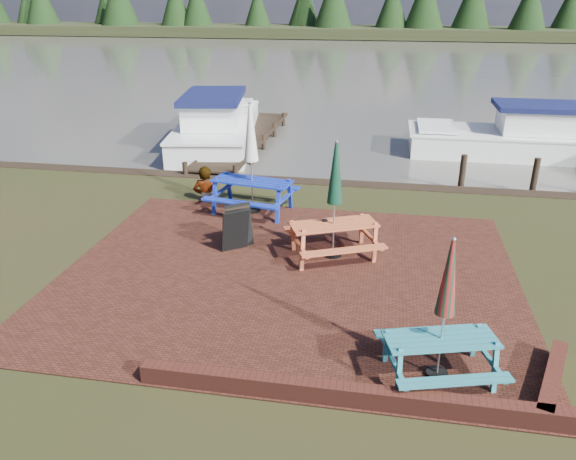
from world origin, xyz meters
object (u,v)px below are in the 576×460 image
Objects in this scene: picnic_table_teal at (442,332)px; boat_near at (522,139)px; jetty at (245,139)px; boat_jetty at (217,127)px; picnic_table_red at (334,218)px; person at (204,167)px; chalkboard at (237,228)px; picnic_table_blue at (252,175)px.

picnic_table_teal reaches higher than boat_near.
jetty is 1.13× the size of boat_jetty.
picnic_table_red reaches higher than person.
boat_near is (7.79, 9.81, -0.09)m from chalkboard.
picnic_table_red is at bearing -65.16° from jetty.
picnic_table_blue is 0.34× the size of boat_jetty.
boat_near is at bearing 3.32° from jetty.
person is (-3.73, 2.84, 0.08)m from picnic_table_red.
boat_jetty is (-7.33, 13.29, -0.31)m from picnic_table_teal.
person reaches higher than boat_jetty.
boat_jetty is 4.19× the size of person.
picnic_table_red is at bearing -69.73° from boat_jetty.
picnic_table_teal is at bearing -64.53° from jetty.
person is (-9.42, -7.00, 0.55)m from boat_near.
boat_near is at bearing -7.58° from boat_jetty.
picnic_table_red is 0.33× the size of boat_near.
picnic_table_teal reaches higher than chalkboard.
boat_jetty is at bearing 95.46° from picnic_table_red.
person reaches higher than boat_near.
chalkboard is 0.11× the size of jetty.
picnic_table_teal is at bearing -80.08° from chalkboard.
picnic_table_red is 10.93m from boat_jetty.
boat_near reaches higher than jetty.
boat_near reaches higher than chalkboard.
boat_jetty is 6.88m from person.
boat_jetty is (-1.11, 0.23, 0.35)m from jetty.
boat_near is (5.69, 9.84, -0.47)m from picnic_table_red.
jetty is 10.00m from boat_near.
picnic_table_blue is at bearing 108.80° from picnic_table_teal.
boat_jetty reaches higher than boat_near.
chalkboard is 9.50m from jetty.
chalkboard is 12.53m from boat_near.
picnic_table_blue is 0.37× the size of boat_near.
person is (-5.66, 6.63, 0.18)m from picnic_table_teal.
chalkboard is 0.50× the size of person.
picnic_table_teal is at bearing -70.47° from boat_jetty.
picnic_table_teal is 8.72m from person.
picnic_table_teal is 0.25× the size of jetty.
person is at bearing 169.06° from picnic_table_blue.
picnic_table_red is 10.24m from jetty.
picnic_table_teal is 0.30× the size of boat_near.
chalkboard is 0.12× the size of boat_jetty.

